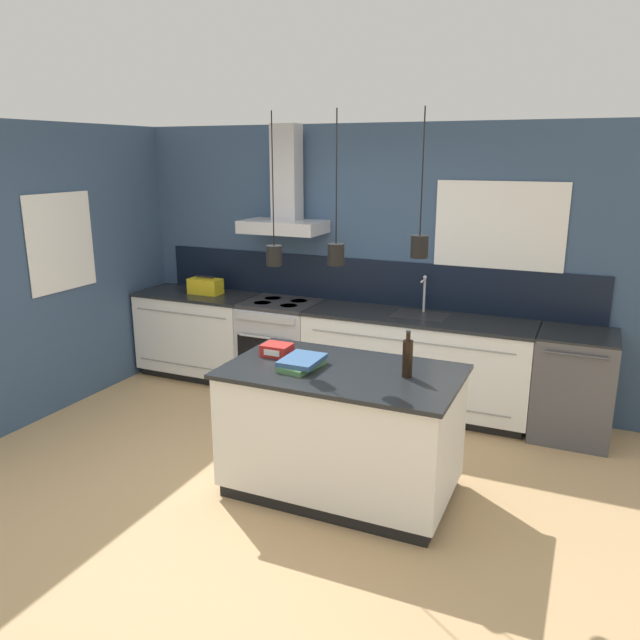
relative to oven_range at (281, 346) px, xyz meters
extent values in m
plane|color=tan|center=(0.76, -1.69, -0.46)|extent=(16.00, 16.00, 0.00)
cube|color=#354C6B|center=(0.76, 0.34, 0.84)|extent=(5.60, 0.06, 2.60)
cube|color=black|center=(0.76, 0.30, 0.67)|extent=(4.42, 0.02, 0.43)
cube|color=white|center=(2.00, 0.30, 1.16)|extent=(1.12, 0.01, 0.96)
cube|color=black|center=(2.00, 0.31, 1.16)|extent=(1.04, 0.01, 0.88)
cube|color=#B5B5BA|center=(0.00, 0.08, 1.18)|extent=(0.80, 0.46, 0.12)
cube|color=#B5B5BA|center=(0.00, 0.17, 1.69)|extent=(0.26, 0.20, 0.90)
cylinder|color=black|center=(0.77, -1.55, 1.70)|extent=(0.01, 0.01, 0.88)
cylinder|color=black|center=(0.77, -1.55, 1.19)|extent=(0.11, 0.11, 0.14)
sphere|color=#F9D18C|center=(0.77, -1.55, 1.19)|extent=(0.06, 0.06, 0.06)
cylinder|color=black|center=(1.25, -1.60, 1.73)|extent=(0.01, 0.01, 0.83)
cylinder|color=black|center=(1.25, -1.60, 1.24)|extent=(0.11, 0.11, 0.14)
sphere|color=#F9D18C|center=(1.25, -1.60, 1.24)|extent=(0.06, 0.06, 0.06)
cylinder|color=black|center=(1.79, -1.55, 1.77)|extent=(0.01, 0.01, 0.76)
cylinder|color=black|center=(1.79, -1.55, 1.32)|extent=(0.11, 0.11, 0.14)
sphere|color=#F9D18C|center=(1.79, -1.55, 1.32)|extent=(0.06, 0.06, 0.06)
cube|color=#354C6B|center=(-1.67, -0.99, 0.84)|extent=(0.06, 3.80, 2.60)
cube|color=white|center=(-1.63, -1.14, 1.09)|extent=(0.01, 0.76, 0.88)
cube|color=black|center=(-1.64, -1.14, 1.09)|extent=(0.01, 0.68, 0.80)
cube|color=black|center=(-0.99, 0.03, -0.41)|extent=(1.20, 0.56, 0.09)
cube|color=white|center=(-0.99, 0.00, 0.03)|extent=(1.23, 0.62, 0.79)
cube|color=gray|center=(-0.99, -0.31, 0.30)|extent=(1.09, 0.01, 0.01)
cube|color=gray|center=(-0.99, -0.31, -0.25)|extent=(1.09, 0.01, 0.01)
cube|color=black|center=(-0.99, 0.00, 0.44)|extent=(1.26, 0.64, 0.03)
cube|color=black|center=(1.40, 0.03, -0.41)|extent=(1.99, 0.56, 0.09)
cube|color=white|center=(1.40, 0.00, 0.03)|extent=(2.06, 0.62, 0.79)
cube|color=gray|center=(1.40, -0.31, 0.30)|extent=(1.81, 0.01, 0.01)
cube|color=gray|center=(1.40, -0.31, -0.25)|extent=(1.81, 0.01, 0.01)
cube|color=black|center=(1.40, 0.00, 0.44)|extent=(2.08, 0.64, 0.03)
cube|color=#262628|center=(1.40, 0.05, 0.45)|extent=(0.48, 0.34, 0.01)
cylinder|color=#B5B5BA|center=(1.40, 0.18, 0.62)|extent=(0.02, 0.02, 0.32)
sphere|color=#B5B5BA|center=(1.40, 0.18, 0.78)|extent=(0.03, 0.03, 0.03)
cylinder|color=#B5B5BA|center=(1.40, 0.12, 0.76)|extent=(0.02, 0.12, 0.02)
cube|color=#B5B5BA|center=(0.00, 0.00, -0.02)|extent=(0.73, 0.62, 0.87)
cube|color=black|center=(0.00, -0.31, -0.06)|extent=(0.63, 0.02, 0.44)
cylinder|color=#B5B5BA|center=(0.00, -0.34, 0.17)|extent=(0.55, 0.02, 0.02)
cube|color=#B5B5BA|center=(0.00, -0.32, 0.36)|extent=(0.63, 0.02, 0.07)
cube|color=#2D2D30|center=(0.00, 0.00, 0.43)|extent=(0.73, 0.60, 0.04)
cylinder|color=black|center=(-0.15, 0.11, 0.45)|extent=(0.17, 0.17, 0.00)
cylinder|color=black|center=(0.15, 0.11, 0.45)|extent=(0.17, 0.17, 0.00)
cylinder|color=black|center=(-0.15, -0.10, 0.45)|extent=(0.17, 0.17, 0.00)
cylinder|color=black|center=(0.15, -0.10, 0.45)|extent=(0.17, 0.17, 0.00)
cube|color=#4C4C51|center=(2.74, 0.00, -0.01)|extent=(0.63, 0.62, 0.89)
cube|color=black|center=(2.74, 0.00, 0.44)|extent=(0.63, 0.62, 0.02)
cylinder|color=#4C4C51|center=(2.74, -0.33, 0.36)|extent=(0.47, 0.02, 0.02)
cube|color=black|center=(1.30, -1.60, -0.41)|extent=(1.49, 0.86, 0.09)
cube|color=white|center=(1.30, -1.60, 0.03)|extent=(1.55, 0.89, 0.79)
cube|color=black|center=(1.30, -1.60, 0.44)|extent=(1.60, 0.94, 0.03)
cylinder|color=black|center=(1.75, -1.56, 0.58)|extent=(0.07, 0.07, 0.25)
cylinder|color=black|center=(1.75, -1.56, 0.73)|extent=(0.03, 0.03, 0.06)
cylinder|color=#262628|center=(1.75, -1.56, 0.76)|extent=(0.03, 0.03, 0.01)
cube|color=#4C7F4C|center=(1.04, -1.69, 0.47)|extent=(0.24, 0.36, 0.04)
cube|color=#335684|center=(1.04, -1.67, 0.51)|extent=(0.25, 0.33, 0.03)
cube|color=red|center=(0.76, -1.51, 0.50)|extent=(0.21, 0.16, 0.08)
cube|color=white|center=(0.76, -1.59, 0.50)|extent=(0.12, 0.01, 0.04)
cube|color=gold|center=(-0.88, 0.00, 0.53)|extent=(0.34, 0.18, 0.16)
cylinder|color=black|center=(-0.88, 0.00, 0.63)|extent=(0.20, 0.02, 0.02)
camera|label=1|loc=(2.79, -5.32, 1.88)|focal=35.00mm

